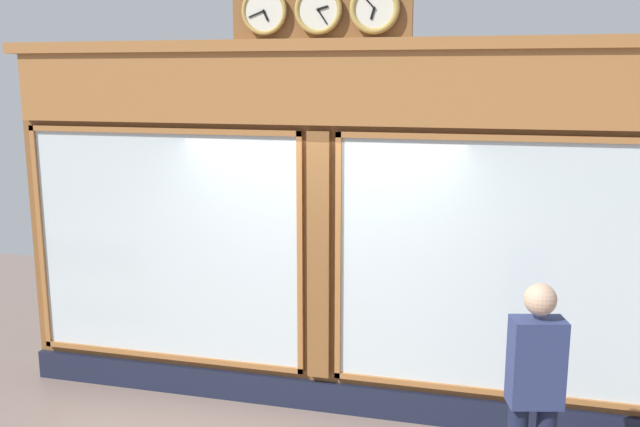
# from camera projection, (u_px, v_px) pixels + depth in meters

# --- Properties ---
(shop_facade) EXTENTS (6.07, 0.42, 3.90)m
(shop_facade) POSITION_uv_depth(u_px,v_px,m) (323.00, 228.00, 6.25)
(shop_facade) COLOR brown
(shop_facade) RESTS_ON ground_plane
(pedestrian) EXTENTS (0.40, 0.30, 1.69)m
(pedestrian) POSITION_uv_depth(u_px,v_px,m) (534.00, 389.00, 4.77)
(pedestrian) COLOR #191E38
(pedestrian) RESTS_ON ground_plane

